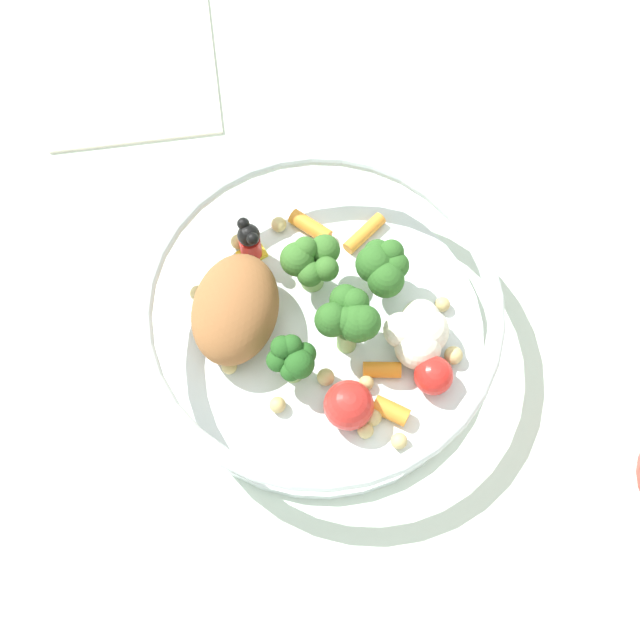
% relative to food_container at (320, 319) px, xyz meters
% --- Properties ---
extents(ground_plane, '(2.40, 2.40, 0.00)m').
position_rel_food_container_xyz_m(ground_plane, '(0.01, 0.01, -0.03)').
color(ground_plane, silver).
extents(food_container, '(0.22, 0.22, 0.06)m').
position_rel_food_container_xyz_m(food_container, '(0.00, 0.00, 0.00)').
color(food_container, white).
rests_on(food_container, ground_plane).
extents(folded_napkin, '(0.17, 0.16, 0.01)m').
position_rel_food_container_xyz_m(folded_napkin, '(-0.20, -0.17, -0.03)').
color(folded_napkin, silver).
rests_on(folded_napkin, ground_plane).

